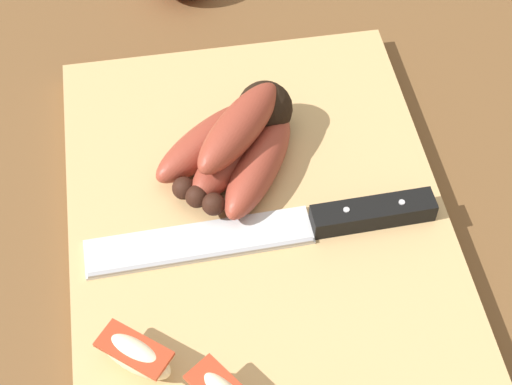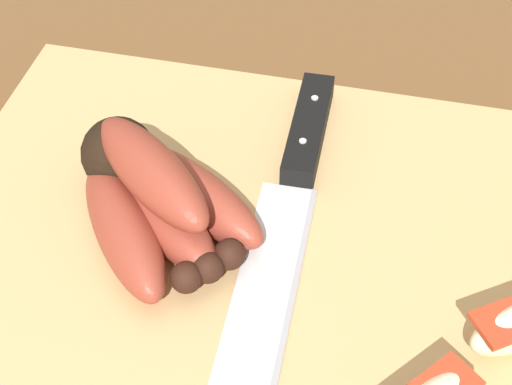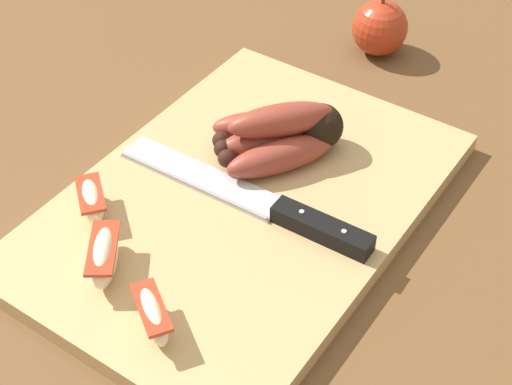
# 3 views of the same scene
# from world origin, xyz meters

# --- Properties ---
(ground_plane) EXTENTS (6.00, 6.00, 0.00)m
(ground_plane) POSITION_xyz_m (0.00, 0.00, 0.00)
(ground_plane) COLOR brown
(cutting_board) EXTENTS (0.44, 0.30, 0.02)m
(cutting_board) POSITION_xyz_m (0.00, -0.01, 0.01)
(cutting_board) COLOR tan
(cutting_board) RESTS_ON ground_plane
(banana_bunch) EXTENTS (0.14, 0.14, 0.06)m
(banana_bunch) POSITION_xyz_m (0.08, 0.00, 0.04)
(banana_bunch) COLOR black
(banana_bunch) RESTS_ON cutting_board
(chefs_knife) EXTENTS (0.04, 0.28, 0.02)m
(chefs_knife) POSITION_xyz_m (0.00, -0.05, 0.03)
(chefs_knife) COLOR silver
(chefs_knife) RESTS_ON cutting_board
(apple_wedge_near) EXTENTS (0.05, 0.06, 0.03)m
(apple_wedge_near) POSITION_xyz_m (-0.10, 0.10, 0.04)
(apple_wedge_near) COLOR beige
(apple_wedge_near) RESTS_ON cutting_board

